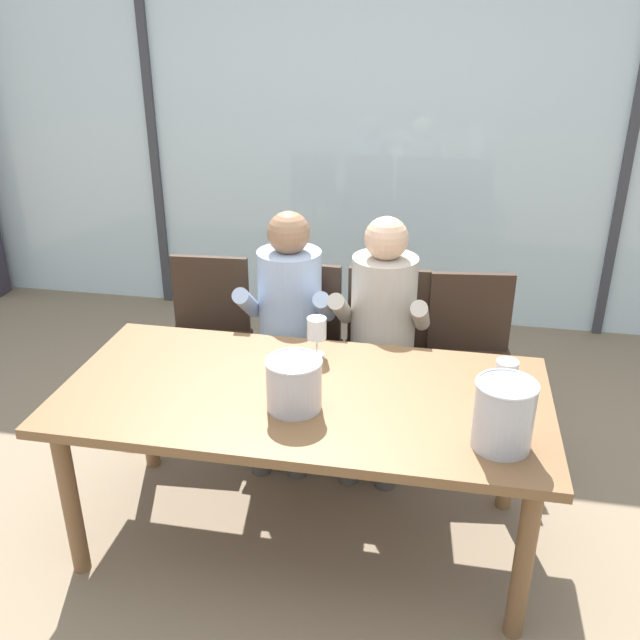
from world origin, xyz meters
TOP-DOWN VIEW (x-y plane):
  - ground at (0.00, 1.00)m, footprint 14.00×14.00m
  - window_glass_panel at (0.00, 2.42)m, footprint 7.12×0.03m
  - window_mullion_left at (-1.60, 2.40)m, footprint 0.06×0.06m
  - window_mullion_right at (1.60, 2.40)m, footprint 0.06×0.06m
  - hillside_vineyard at (0.00, 5.50)m, footprint 13.12×2.40m
  - dining_table at (0.00, 0.00)m, footprint 1.92×0.93m
  - chair_near_curtain at (-0.72, 0.88)m, footprint 0.47×0.47m
  - chair_left_of_center at (-0.22, 0.87)m, footprint 0.46×0.46m
  - chair_center at (0.24, 0.88)m, footprint 0.46×0.46m
  - chair_right_of_center at (0.67, 0.89)m, footprint 0.49×0.49m
  - person_pale_blue_shirt at (-0.24, 0.74)m, footprint 0.48×0.62m
  - person_beige_jumper at (0.23, 0.73)m, footprint 0.47×0.62m
  - ice_bucket_primary at (0.74, -0.23)m, footprint 0.21×0.21m
  - ice_bucket_secondary at (-0.01, -0.12)m, footprint 0.22×0.22m
  - wine_glass_by_left_taster at (-0.01, 0.31)m, footprint 0.08×0.08m
  - wine_glass_near_bucket at (0.77, 0.07)m, footprint 0.08×0.08m

SIDE VIEW (x-z plane):
  - ground at x=0.00m, z-range 0.00..0.00m
  - chair_near_curtain at x=-0.72m, z-range 0.08..0.98m
  - chair_left_of_center at x=-0.22m, z-range 0.08..0.98m
  - chair_center at x=0.24m, z-range 0.08..0.98m
  - chair_right_of_center at x=0.67m, z-range 0.08..0.98m
  - dining_table at x=0.00m, z-range 0.29..1.01m
  - person_pale_blue_shirt at x=-0.24m, z-range 0.09..1.31m
  - person_beige_jumper at x=0.23m, z-range 0.09..1.31m
  - hillside_vineyard at x=0.00m, z-range 0.00..1.58m
  - ice_bucket_secondary at x=-0.01m, z-range 0.73..0.93m
  - wine_glass_by_left_taster at x=-0.01m, z-range 0.76..0.93m
  - wine_glass_near_bucket at x=0.77m, z-range 0.76..0.93m
  - ice_bucket_primary at x=0.74m, z-range 0.73..0.98m
  - window_glass_panel at x=0.00m, z-range 0.00..2.60m
  - window_mullion_left at x=-1.60m, z-range 0.00..2.60m
  - window_mullion_right at x=1.60m, z-range 0.00..2.60m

